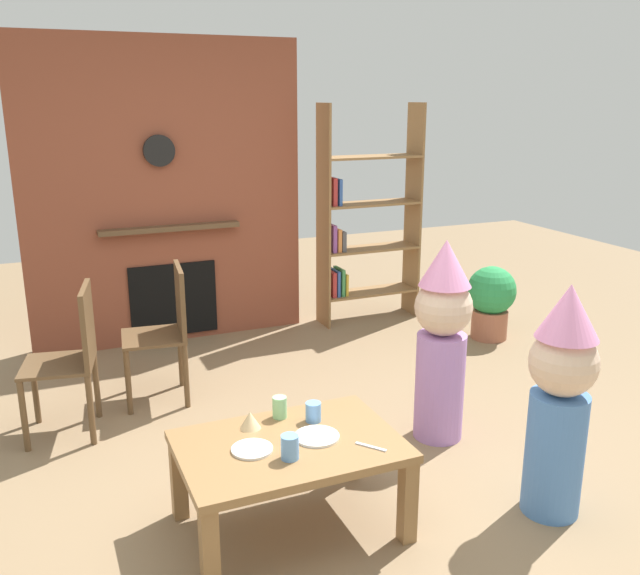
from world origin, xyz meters
name	(u,v)px	position (x,y,z in m)	size (l,w,h in m)	color
ground_plane	(324,487)	(0.00, 0.00, 0.00)	(12.00, 12.00, 0.00)	#846B4C
brick_fireplace_feature	(165,195)	(-0.25, 2.60, 1.19)	(2.20, 0.28, 2.40)	brown
bookshelf	(362,226)	(1.40, 2.40, 0.86)	(0.90, 0.28, 1.90)	olive
coffee_table	(290,456)	(-0.28, -0.25, 0.37)	(1.00, 0.68, 0.44)	olive
paper_cup_near_left	(313,412)	(-0.10, -0.10, 0.49)	(0.07, 0.07, 0.10)	#669EE0
paper_cup_near_right	(290,447)	(-0.33, -0.39, 0.50)	(0.08, 0.08, 0.11)	#669EE0
paper_cup_center	(279,407)	(-0.23, 0.00, 0.50)	(0.07, 0.07, 0.11)	#8CD18C
paper_plate_front	(252,449)	(-0.46, -0.26, 0.45)	(0.18, 0.18, 0.01)	white
paper_plate_rear	(317,436)	(-0.15, -0.26, 0.45)	(0.21, 0.21, 0.01)	white
birthday_cake_slice	(250,420)	(-0.40, -0.05, 0.49)	(0.10, 0.10, 0.08)	#EAC68C
table_fork	(371,447)	(0.04, -0.44, 0.45)	(0.15, 0.02, 0.01)	silver
child_with_cone_hat	(560,396)	(0.93, -0.62, 0.61)	(0.32, 0.32, 1.15)	#4C7FC6
child_in_pink	(442,336)	(0.84, 0.25, 0.63)	(0.33, 0.33, 1.19)	#B27FCC
dining_chair_left	(73,352)	(-1.10, 1.14, 0.51)	(0.47, 0.47, 0.90)	brown
dining_chair_middle	(167,325)	(-0.50, 1.41, 0.51)	(0.44, 0.44, 0.90)	brown
potted_plant_tall	(491,299)	(2.17, 1.54, 0.34)	(0.40, 0.40, 0.61)	#9E5B42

